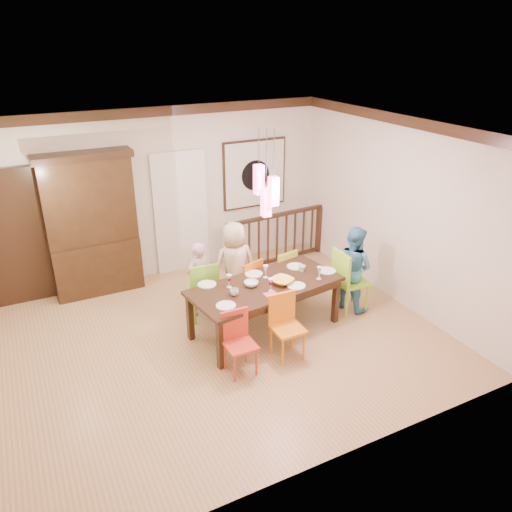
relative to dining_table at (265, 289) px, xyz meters
name	(u,v)px	position (x,y,z in m)	size (l,w,h in m)	color
floor	(219,340)	(-0.70, 0.05, -0.67)	(6.00, 6.00, 0.00)	#A17F4E
ceiling	(212,132)	(-0.70, 0.05, 2.23)	(6.00, 6.00, 0.00)	white
wall_back	(159,194)	(-0.70, 2.55, 0.78)	(6.00, 6.00, 0.00)	beige
wall_right	(396,211)	(2.30, 0.05, 0.78)	(5.00, 5.00, 0.00)	beige
crown_molding	(212,139)	(-0.70, 0.05, 2.15)	(6.00, 5.00, 0.16)	black
panel_door	(10,242)	(-3.10, 2.50, 0.38)	(1.04, 0.07, 2.24)	black
white_doorway	(181,214)	(-0.35, 2.52, 0.38)	(0.97, 0.05, 2.22)	silver
painting	(255,174)	(1.10, 2.51, 0.93)	(1.25, 0.06, 1.25)	black
pendant_cluster	(266,191)	(0.00, 0.00, 1.44)	(0.27, 0.21, 1.14)	#E64576
dining_table	(265,289)	(0.00, 0.00, 0.00)	(2.26, 1.26, 0.75)	black
chair_far_left	(202,285)	(-0.67, 0.76, -0.13)	(0.47, 0.47, 0.94)	#75C22E
chair_far_mid	(245,281)	(0.01, 0.68, -0.17)	(0.49, 0.49, 0.86)	#D05E0C
chair_far_right	(280,270)	(0.67, 0.76, -0.18)	(0.46, 0.46, 0.86)	#B5C82F
chair_near_left	(240,341)	(-0.74, -0.73, -0.20)	(0.37, 0.37, 0.82)	red
chair_near_mid	(288,324)	(-0.04, -0.71, -0.17)	(0.40, 0.40, 0.88)	orange
chair_end_right	(351,276)	(1.45, -0.07, -0.09)	(0.47, 0.47, 1.01)	#8CD228
china_hutch	(92,225)	(-1.89, 2.35, 0.50)	(1.47, 0.46, 2.33)	black
balustrade	(277,237)	(1.31, 2.00, -0.17)	(2.12, 0.23, 0.96)	black
person_far_left	(198,279)	(-0.67, 0.90, -0.08)	(0.43, 0.28, 1.17)	#D6A2B1
person_far_mid	(235,265)	(-0.06, 0.90, 0.02)	(0.67, 0.44, 1.37)	beige
person_end_right	(353,268)	(1.52, 0.00, 0.00)	(0.65, 0.51, 1.34)	teal
serving_bowl	(282,281)	(0.22, -0.09, 0.12)	(0.30, 0.30, 0.07)	yellow
small_bowl	(251,284)	(-0.20, 0.04, 0.11)	(0.20, 0.20, 0.06)	white
cup_left	(234,292)	(-0.52, -0.10, 0.13)	(0.12, 0.12, 0.09)	silver
cup_right	(302,269)	(0.67, 0.11, 0.13)	(0.11, 0.11, 0.10)	silver
plate_far_left	(207,284)	(-0.74, 0.35, 0.09)	(0.26, 0.26, 0.01)	white
plate_far_mid	(254,274)	(-0.01, 0.35, 0.09)	(0.26, 0.26, 0.01)	white
plate_far_right	(295,266)	(0.67, 0.29, 0.09)	(0.26, 0.26, 0.01)	white
plate_near_left	(226,306)	(-0.74, -0.32, 0.09)	(0.26, 0.26, 0.01)	white
plate_near_mid	(296,286)	(0.35, -0.25, 0.09)	(0.26, 0.26, 0.01)	white
plate_end_right	(327,271)	(1.01, -0.05, 0.09)	(0.26, 0.26, 0.01)	white
wine_glass_a	(229,281)	(-0.49, 0.14, 0.18)	(0.08, 0.08, 0.19)	#590C19
wine_glass_b	(266,272)	(0.10, 0.18, 0.18)	(0.08, 0.08, 0.19)	silver
wine_glass_c	(271,285)	(-0.03, -0.22, 0.18)	(0.08, 0.08, 0.19)	#590C19
wine_glass_d	(319,273)	(0.76, -0.20, 0.18)	(0.08, 0.08, 0.19)	silver
napkin	(271,295)	(-0.08, -0.31, 0.09)	(0.18, 0.14, 0.01)	#D83359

